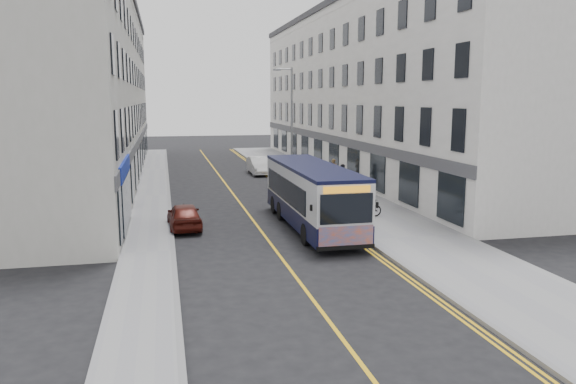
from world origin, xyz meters
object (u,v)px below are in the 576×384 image
pedestrian_near (334,170)px  car_maroon (184,216)px  streetlamp (291,123)px  city_bus (312,194)px  pedestrian_far (343,176)px  car_white (259,166)px  bicycle (366,208)px

pedestrian_near → car_maroon: 16.16m
car_maroon → streetlamp: bearing=-127.3°
city_bus → car_maroon: (-5.81, 1.11, -1.00)m
streetlamp → pedestrian_far: 5.02m
streetlamp → pedestrian_near: bearing=15.0°
streetlamp → pedestrian_far: size_ratio=5.08×
streetlamp → pedestrian_far: (3.18, -1.73, -3.47)m
pedestrian_far → car_maroon: size_ratio=0.44×
car_white → car_maroon: bearing=-111.3°
city_bus → car_white: size_ratio=2.41×
bicycle → car_maroon: (-8.93, -0.06, 0.05)m
streetlamp → pedestrian_near: size_ratio=4.84×
bicycle → car_white: size_ratio=0.40×
pedestrian_near → car_white: pedestrian_near is taller
streetlamp → pedestrian_far: streetlamp is taller
pedestrian_near → city_bus: bearing=-90.3°
pedestrian_near → streetlamp: bearing=-144.0°
car_maroon → city_bus: bearing=166.4°
bicycle → car_white: (-2.34, 18.02, 0.13)m
city_bus → pedestrian_near: city_bus is taller
streetlamp → car_maroon: bearing=-124.4°
city_bus → pedestrian_far: (4.94, 10.40, -0.70)m
city_bus → pedestrian_near: 14.01m
streetlamp → bicycle: (1.37, -10.97, -3.82)m
streetlamp → car_maroon: streetlamp is taller
pedestrian_far → car_maroon: (-10.74, -9.30, -0.30)m
streetlamp → bicycle: streetlamp is taller
city_bus → bicycle: (3.12, 1.17, -1.05)m
streetlamp → pedestrian_near: streetlamp is taller
pedestrian_far → car_white: bearing=83.2°
pedestrian_near → pedestrian_far: bearing=-72.3°
pedestrian_near → pedestrian_far: pedestrian_near is taller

